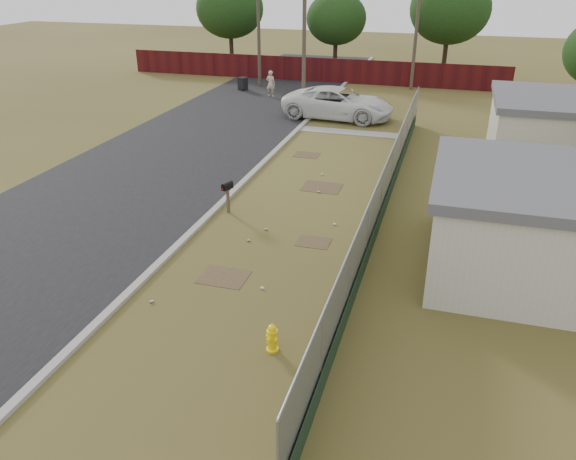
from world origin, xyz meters
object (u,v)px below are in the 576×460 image
(pedestrian, at_px, (271,84))
(trash_bin, at_px, (243,84))
(mailbox, at_px, (227,189))
(fire_hydrant, at_px, (272,338))
(pickup_truck, at_px, (338,103))

(pedestrian, distance_m, trash_bin, 3.07)
(pedestrian, bearing_deg, mailbox, 109.77)
(fire_hydrant, relative_size, mailbox, 0.64)
(pickup_truck, bearing_deg, trash_bin, 58.59)
(pedestrian, height_order, trash_bin, pedestrian)
(fire_hydrant, xyz_separation_m, pickup_truck, (-3.09, 22.26, 0.55))
(mailbox, bearing_deg, fire_hydrant, -60.89)
(pickup_truck, bearing_deg, mailbox, -179.63)
(mailbox, relative_size, pedestrian, 0.67)
(trash_bin, bearing_deg, pedestrian, -29.91)
(pickup_truck, bearing_deg, pedestrian, 56.14)
(fire_hydrant, xyz_separation_m, mailbox, (-4.12, 7.39, 0.59))
(pedestrian, xyz_separation_m, trash_bin, (-2.64, 1.52, -0.42))
(mailbox, bearing_deg, pickup_truck, 86.06)
(fire_hydrant, bearing_deg, trash_bin, 111.96)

